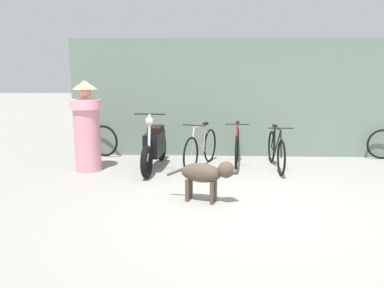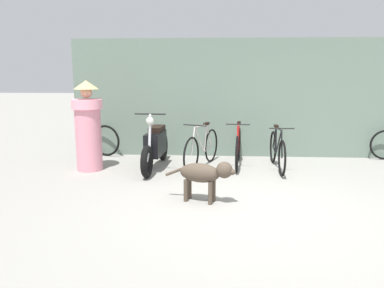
{
  "view_description": "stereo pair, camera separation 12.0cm",
  "coord_description": "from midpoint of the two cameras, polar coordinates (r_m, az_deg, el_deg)",
  "views": [
    {
      "loc": [
        -0.64,
        -5.09,
        1.86
      ],
      "look_at": [
        -0.92,
        1.27,
        0.65
      ],
      "focal_mm": 35.0,
      "sensor_mm": 36.0,
      "label": 1
    },
    {
      "loc": [
        -0.52,
        -5.08,
        1.86
      ],
      "look_at": [
        -0.92,
        1.27,
        0.65
      ],
      "focal_mm": 35.0,
      "sensor_mm": 36.0,
      "label": 2
    }
  ],
  "objects": [
    {
      "name": "bicycle_1",
      "position": [
        7.67,
        7.47,
        -0.5
      ],
      "size": [
        0.46,
        1.76,
        0.91
      ],
      "rotation": [
        0.0,
        0.0,
        -1.67
      ],
      "color": "black",
      "rests_on": "ground"
    },
    {
      "name": "ground_plane",
      "position": [
        5.44,
        9.62,
        -9.36
      ],
      "size": [
        60.0,
        60.0,
        0.0
      ],
      "primitive_type": "plane",
      "color": "gray"
    },
    {
      "name": "bicycle_2",
      "position": [
        7.52,
        13.3,
        -1.01
      ],
      "size": [
        0.46,
        1.73,
        0.87
      ],
      "rotation": [
        0.0,
        0.0,
        -1.57
      ],
      "color": "black",
      "rests_on": "ground"
    },
    {
      "name": "motorcycle",
      "position": [
        7.38,
        -5.12,
        -0.34
      ],
      "size": [
        0.58,
        2.0,
        1.13
      ],
      "rotation": [
        0.0,
        0.0,
        -1.64
      ],
      "color": "black",
      "rests_on": "ground"
    },
    {
      "name": "spare_tire_left",
      "position": [
        8.67,
        -12.6,
        0.52
      ],
      "size": [
        0.69,
        0.26,
        0.71
      ],
      "rotation": [
        0.0,
        0.0,
        -0.3
      ],
      "color": "black",
      "rests_on": "ground"
    },
    {
      "name": "stray_dog",
      "position": [
        5.43,
        2.59,
        -4.52
      ],
      "size": [
        1.05,
        0.49,
        0.63
      ],
      "rotation": [
        0.0,
        0.0,
        5.98
      ],
      "color": "#4C3F33",
      "rests_on": "ground"
    },
    {
      "name": "person_in_robes",
      "position": [
        7.41,
        -15.11,
        2.7
      ],
      "size": [
        0.67,
        0.67,
        1.73
      ],
      "rotation": [
        0.0,
        0.0,
        3.32
      ],
      "color": "pink",
      "rests_on": "ground"
    },
    {
      "name": "bicycle_0",
      "position": [
        7.44,
        1.99,
        -0.72
      ],
      "size": [
        0.66,
        1.67,
        0.91
      ],
      "rotation": [
        0.0,
        0.0,
        -1.92
      ],
      "color": "black",
      "rests_on": "ground"
    },
    {
      "name": "shop_wall_back",
      "position": [
        8.49,
        7.56,
        6.92
      ],
      "size": [
        7.46,
        0.2,
        2.61
      ],
      "color": "slate",
      "rests_on": "ground"
    }
  ]
}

